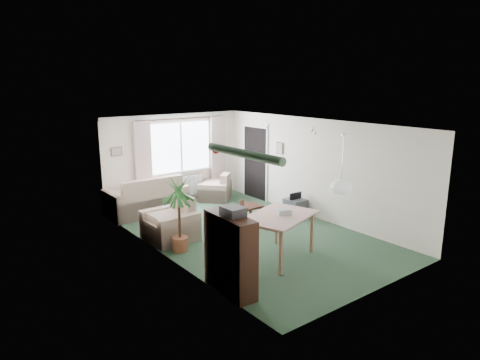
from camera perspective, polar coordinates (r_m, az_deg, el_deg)
ground at (r=9.38m, az=1.12°, el=-7.19°), size 6.50×6.50×0.00m
window at (r=11.74m, az=-7.93°, el=4.40°), size 1.80×0.03×1.30m
curtain_rod at (r=11.58m, az=-7.85°, el=8.12°), size 2.60×0.03×0.03m
curtain_left at (r=11.17m, az=-12.78°, el=2.56°), size 0.45×0.08×2.00m
curtain_right at (r=12.29m, az=-2.98°, el=3.81°), size 0.45×0.08×2.00m
radiator at (r=11.92m, az=-7.67°, el=-0.86°), size 1.20×0.10×0.55m
doorway at (r=11.97m, az=2.06°, el=2.26°), size 0.03×0.95×2.00m
pendant_lamp at (r=7.51m, az=13.34°, el=-0.93°), size 0.36×0.36×0.36m
tinsel_garland at (r=5.89m, az=0.44°, el=3.55°), size 1.60×1.60×0.12m
bauble_cluster_a at (r=10.37m, az=3.74°, el=7.36°), size 0.20×0.20×0.20m
bauble_cluster_b at (r=9.72m, az=9.76°, el=6.81°), size 0.20×0.20×0.20m
wall_picture_back at (r=10.97m, az=-16.16°, el=3.66°), size 0.28×0.03×0.22m
wall_picture_right at (r=11.13m, az=5.33°, el=4.25°), size 0.03×0.24×0.30m
sofa at (r=10.95m, az=-12.45°, el=-1.88°), size 1.93×1.04×0.96m
armchair_corner at (r=11.93m, az=-3.35°, el=-0.88°), size 1.15×1.15×0.75m
armchair_left at (r=9.06m, az=-9.34°, el=-5.17°), size 0.96×1.01×0.88m
coffee_table at (r=10.04m, az=0.45°, el=-4.63°), size 0.88×0.51×0.39m
photo_frame at (r=9.98m, az=0.26°, el=-3.10°), size 0.12×0.03×0.16m
bookshelf at (r=6.74m, az=-1.33°, el=-9.84°), size 0.40×1.05×1.26m
hifi_box at (r=6.48m, az=-0.93°, el=-4.19°), size 0.28×0.35×0.14m
houseplant at (r=8.33m, az=-8.11°, el=-4.49°), size 0.78×0.78×1.52m
dining_table at (r=8.06m, az=5.17°, el=-7.61°), size 1.52×1.24×0.82m
gift_box at (r=7.97m, az=5.87°, el=-4.29°), size 0.30×0.26×0.12m
tv_cube at (r=10.60m, az=7.37°, el=-3.66°), size 0.43×0.48×0.43m
pet_bed at (r=10.95m, az=5.34°, el=-3.93°), size 0.65×0.65×0.11m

